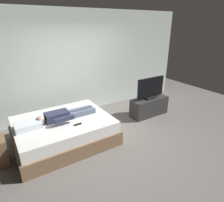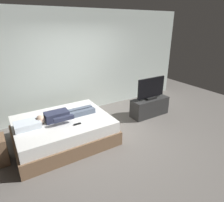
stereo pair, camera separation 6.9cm
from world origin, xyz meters
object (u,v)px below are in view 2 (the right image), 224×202
object	(u,v)px
bed	(64,130)
tv_stand	(150,107)
pillow	(28,125)
person	(63,115)
tv	(151,89)
remote	(77,124)

from	to	relation	value
bed	tv_stand	world-z (taller)	bed
bed	tv_stand	xyz separation A→B (m)	(2.48, -0.00, -0.01)
tv_stand	pillow	bearing A→B (deg)	179.95
bed	pillow	size ratio (longest dim) A/B	4.20
tv_stand	person	bearing A→B (deg)	179.45
tv	remote	bearing A→B (deg)	-170.59
remote	tv	world-z (taller)	tv
person	tv_stand	size ratio (longest dim) A/B	1.15
remote	pillow	bearing A→B (deg)	156.08
remote	tv_stand	xyz separation A→B (m)	(2.30, 0.38, -0.30)
person	tv	bearing A→B (deg)	-0.55
remote	bed	bearing A→B (deg)	115.09
pillow	person	size ratio (longest dim) A/B	0.38
person	remote	bearing A→B (deg)	-69.53
pillow	tv	bearing A→B (deg)	-0.05
tv_stand	tv	xyz separation A→B (m)	(0.00, -0.00, 0.53)
remote	tv	distance (m)	2.34
pillow	tv_stand	size ratio (longest dim) A/B	0.44
bed	remote	world-z (taller)	remote
tv	person	bearing A→B (deg)	179.45
remote	tv_stand	size ratio (longest dim) A/B	0.14
remote	tv	size ratio (longest dim) A/B	0.17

